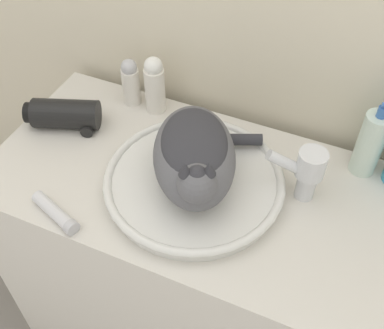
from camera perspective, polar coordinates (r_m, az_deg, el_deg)
name	(u,v)px	position (r m, az deg, el deg)	size (l,w,h in m)	color
wall_back	(249,2)	(1.16, 6.79, 18.62)	(8.00, 0.05, 2.40)	beige
vanity_counter	(194,279)	(1.49, 0.25, -13.44)	(0.99, 0.51, 0.90)	beige
sink_basin	(194,182)	(1.10, 0.25, -2.09)	(0.41, 0.41, 0.04)	silver
cat	(195,154)	(1.02, 0.35, 1.21)	(0.29, 0.34, 0.17)	#56565B
faucet	(307,171)	(1.07, 13.43, -0.71)	(0.13, 0.08, 0.14)	silver
lotion_bottle_white	(155,85)	(1.27, -4.46, 9.42)	(0.05, 0.05, 0.16)	white
soap_pump_bottle	(370,143)	(1.17, 20.39, 2.37)	(0.06, 0.06, 0.20)	silver
deodorant_stick	(131,82)	(1.31, -7.28, 9.69)	(0.05, 0.05, 0.14)	white
cream_tube	(56,213)	(1.09, -15.84, -5.55)	(0.14, 0.07, 0.03)	silver
hair_dryer	(66,114)	(1.28, -14.70, 5.76)	(0.20, 0.13, 0.08)	black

